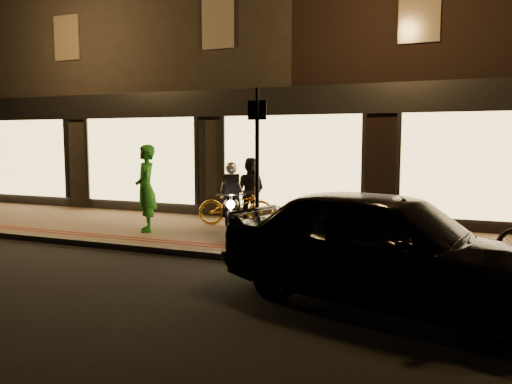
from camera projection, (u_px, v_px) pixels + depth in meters
ground at (222, 260)px, 9.09m from camera, size 90.00×90.00×0.00m
sidewalk at (262, 237)px, 10.93m from camera, size 50.00×4.00×0.12m
kerb_stone at (223, 256)px, 9.13m from camera, size 50.00×0.14×0.12m
red_kerb_lines at (234, 248)px, 9.59m from camera, size 50.00×0.26×0.01m
building_row at (337, 79)px, 16.94m from camera, size 48.00×10.11×8.50m
motorcycle at (232, 207)px, 10.75m from camera, size 0.92×1.83×1.59m
sign_post at (257, 161)px, 9.11m from camera, size 0.35×0.09×3.00m
bicycle_gold at (236, 206)px, 12.08m from camera, size 1.92×1.17×0.96m
person_green at (146, 188)px, 11.21m from camera, size 0.81×0.85×1.96m
person_dark at (250, 190)px, 12.39m from camera, size 0.80×0.62×1.63m
parked_car at (385, 246)px, 6.63m from camera, size 4.92×3.03×1.56m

